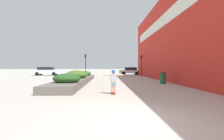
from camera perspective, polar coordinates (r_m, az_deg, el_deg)
ground_plane at (r=4.88m, az=7.50°, el=-15.91°), size 300.00×300.00×0.00m
building_wall_right at (r=16.64m, az=20.32°, el=11.43°), size 0.67×34.83×8.94m
planter_box at (r=16.16m, az=-11.22°, el=-2.81°), size 2.02×14.68×1.15m
skateboard at (r=9.29m, az=0.45°, el=-7.46°), size 0.27×0.62×0.09m
skateboarder at (r=9.21m, az=0.45°, el=-2.87°), size 1.11×0.22×1.19m
trash_bin at (r=15.69m, az=16.27°, el=-2.56°), size 0.51×0.51×0.97m
car_leftmost at (r=32.66m, az=-20.52°, el=-0.32°), size 4.61×1.84×1.49m
car_center_left at (r=33.85m, az=5.89°, el=-0.26°), size 4.07×1.96×1.45m
traffic_light_left at (r=27.09m, az=-8.67°, el=2.80°), size 0.28×0.30×3.43m
traffic_light_right at (r=27.47m, az=9.60°, el=2.59°), size 0.28×0.30×3.29m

